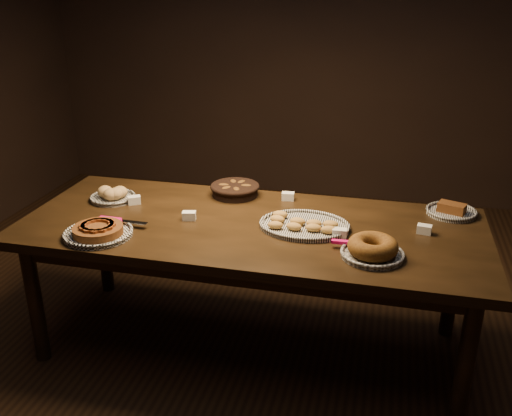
% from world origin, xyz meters
% --- Properties ---
extents(ground, '(5.00, 5.00, 0.00)m').
position_xyz_m(ground, '(0.00, 0.00, 0.00)').
color(ground, black).
rests_on(ground, ground).
extents(buffet_table, '(2.40, 1.00, 0.75)m').
position_xyz_m(buffet_table, '(0.00, 0.00, 0.68)').
color(buffet_table, black).
rests_on(buffet_table, ground).
extents(apple_tart_plate, '(0.37, 0.34, 0.06)m').
position_xyz_m(apple_tart_plate, '(-0.70, -0.32, 0.77)').
color(apple_tart_plate, white).
rests_on(apple_tart_plate, buffet_table).
extents(madeleine_platter, '(0.46, 0.37, 0.05)m').
position_xyz_m(madeleine_platter, '(0.27, 0.01, 0.77)').
color(madeleine_platter, black).
rests_on(madeleine_platter, buffet_table).
extents(bundt_cake_plate, '(0.34, 0.29, 0.09)m').
position_xyz_m(bundt_cake_plate, '(0.63, -0.23, 0.79)').
color(bundt_cake_plate, black).
rests_on(bundt_cake_plate, buffet_table).
extents(croissant_basket, '(0.33, 0.33, 0.07)m').
position_xyz_m(croissant_basket, '(-0.19, 0.38, 0.79)').
color(croissant_basket, black).
rests_on(croissant_basket, buffet_table).
extents(bread_roll_plate, '(0.26, 0.26, 0.08)m').
position_xyz_m(bread_roll_plate, '(-0.85, 0.14, 0.78)').
color(bread_roll_plate, white).
rests_on(bread_roll_plate, buffet_table).
extents(loaf_plate, '(0.27, 0.27, 0.06)m').
position_xyz_m(loaf_plate, '(1.02, 0.38, 0.77)').
color(loaf_plate, black).
rests_on(loaf_plate, buffet_table).
extents(tent_cards, '(1.66, 0.49, 0.04)m').
position_xyz_m(tent_cards, '(0.08, 0.10, 0.77)').
color(tent_cards, white).
rests_on(tent_cards, buffet_table).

